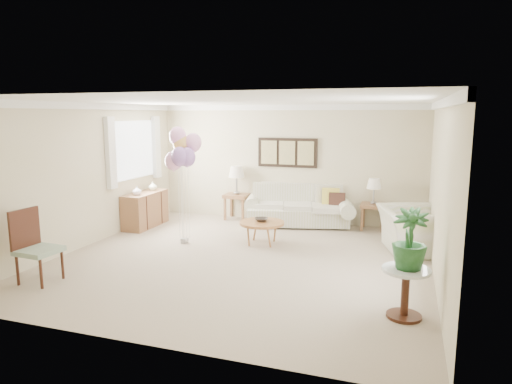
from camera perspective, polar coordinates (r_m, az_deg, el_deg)
ground_plane at (r=7.69m, az=-1.80°, el=-8.44°), size 6.00×6.00×0.00m
room_shell at (r=7.47m, az=-2.42°, el=3.81°), size 6.04×6.04×2.60m
wall_art_triptych at (r=10.17m, az=3.94°, el=4.92°), size 1.35×0.06×0.65m
sofa at (r=10.01m, az=5.36°, el=-2.14°), size 2.58×1.38×0.88m
end_table_left at (r=10.48m, az=-2.42°, el=-0.76°), size 0.54×0.49×0.59m
end_table_right at (r=9.81m, az=14.43°, el=-1.95°), size 0.51×0.46×0.55m
lamp_left at (r=10.39m, az=-2.44°, el=2.44°), size 0.37×0.37×0.65m
lamp_right at (r=9.72m, az=14.55°, el=0.93°), size 0.30×0.30×0.54m
coffee_table at (r=8.48m, az=0.74°, el=-3.96°), size 0.84×0.84×0.42m
decor_bowl at (r=8.50m, az=0.67°, el=-3.47°), size 0.32×0.32×0.06m
armchair at (r=8.50m, az=18.87°, el=-4.50°), size 1.32×1.43×0.77m
side_table at (r=5.74m, az=18.22°, el=-10.47°), size 0.56×0.56×0.61m
potted_plant at (r=5.58m, az=18.64°, el=-5.60°), size 0.43×0.43×0.71m
accent_chair at (r=7.30m, az=-25.98°, el=-5.91°), size 0.55×0.55×1.06m
credenza at (r=10.09m, az=-13.68°, el=-2.14°), size 0.46×1.20×0.74m
vase_white at (r=9.74m, az=-14.66°, el=0.16°), size 0.18×0.18×0.19m
vase_sage at (r=10.26m, az=-12.78°, el=0.72°), size 0.24×0.24×0.19m
balloon_cluster at (r=8.41m, az=-9.22°, el=5.20°), size 0.58×0.62×2.17m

